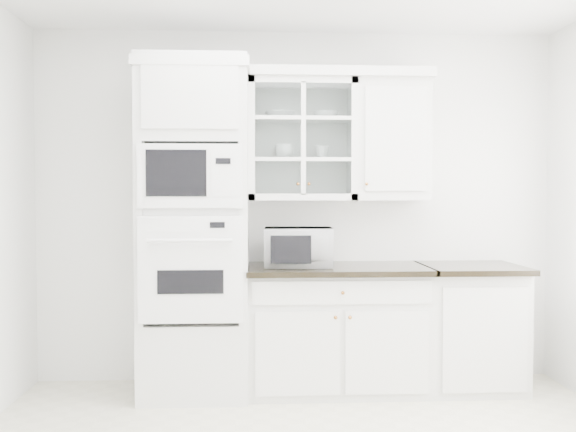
{
  "coord_description": "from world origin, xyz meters",
  "views": [
    {
      "loc": [
        -0.3,
        -2.99,
        1.44
      ],
      "look_at": [
        -0.1,
        1.05,
        1.3
      ],
      "focal_mm": 38.0,
      "sensor_mm": 36.0,
      "label": 1
    }
  ],
  "objects": [
    {
      "name": "bowl_b",
      "position": [
        0.21,
        1.59,
        2.04
      ],
      "size": [
        0.2,
        0.2,
        0.06
      ],
      "primitive_type": "imported",
      "rotation": [
        0.0,
        0.0,
        0.07
      ],
      "color": "white",
      "rests_on": "upper_cabinet_glass"
    },
    {
      "name": "crown_molding",
      "position": [
        -0.07,
        1.56,
        2.33
      ],
      "size": [
        2.14,
        0.38,
        0.07
      ],
      "primitive_type": "cube",
      "color": "silver",
      "rests_on": "room_shell"
    },
    {
      "name": "cup_b",
      "position": [
        0.18,
        1.59,
        1.76
      ],
      "size": [
        0.13,
        0.13,
        0.1
      ],
      "primitive_type": "imported",
      "rotation": [
        0.0,
        0.0,
        0.18
      ],
      "color": "white",
      "rests_on": "upper_cabinet_glass"
    },
    {
      "name": "base_cabinet_run",
      "position": [
        0.28,
        1.45,
        0.46
      ],
      "size": [
        1.32,
        0.67,
        0.92
      ],
      "color": "silver",
      "rests_on": "ground"
    },
    {
      "name": "oven_column",
      "position": [
        -0.75,
        1.42,
        1.2
      ],
      "size": [
        0.76,
        0.68,
        2.4
      ],
      "color": "silver",
      "rests_on": "ground"
    },
    {
      "name": "cup_a",
      "position": [
        -0.1,
        1.59,
        1.77
      ],
      "size": [
        0.17,
        0.17,
        0.11
      ],
      "primitive_type": "imported",
      "rotation": [
        0.0,
        0.0,
        -0.27
      ],
      "color": "white",
      "rests_on": "upper_cabinet_glass"
    },
    {
      "name": "countertop_microwave",
      "position": [
        -0.01,
        1.42,
        1.06
      ],
      "size": [
        0.51,
        0.43,
        0.28
      ],
      "primitive_type": "imported",
      "rotation": [
        0.0,
        0.0,
        3.09
      ],
      "color": "white",
      "rests_on": "base_cabinet_run"
    },
    {
      "name": "upper_cabinet_glass",
      "position": [
        0.03,
        1.58,
        1.85
      ],
      "size": [
        0.8,
        0.33,
        0.9
      ],
      "color": "silver",
      "rests_on": "room_shell"
    },
    {
      "name": "bowl_a",
      "position": [
        -0.13,
        1.57,
        2.04
      ],
      "size": [
        0.27,
        0.27,
        0.05
      ],
      "primitive_type": "imported",
      "rotation": [
        0.0,
        0.0,
        0.3
      ],
      "color": "white",
      "rests_on": "upper_cabinet_glass"
    },
    {
      "name": "room_shell",
      "position": [
        0.0,
        0.43,
        1.78
      ],
      "size": [
        4.0,
        3.5,
        2.7
      ],
      "color": "white",
      "rests_on": "ground"
    },
    {
      "name": "upper_cabinet_solid",
      "position": [
        0.71,
        1.58,
        1.85
      ],
      "size": [
        0.55,
        0.33,
        0.9
      ],
      "primitive_type": "cube",
      "color": "silver",
      "rests_on": "room_shell"
    },
    {
      "name": "extra_base_cabinet",
      "position": [
        1.28,
        1.45,
        0.46
      ],
      "size": [
        0.72,
        0.67,
        0.92
      ],
      "color": "silver",
      "rests_on": "ground"
    }
  ]
}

